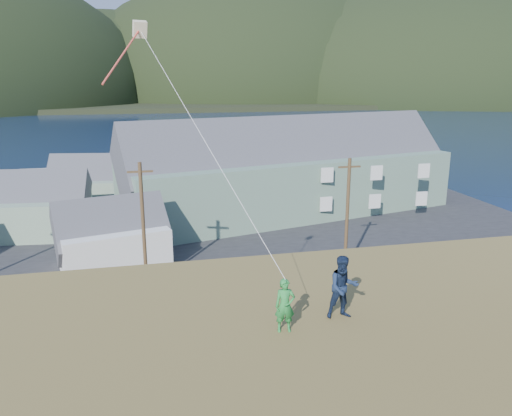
{
  "coord_description": "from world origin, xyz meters",
  "views": [
    {
      "loc": [
        -1.18,
        -29.95,
        13.79
      ],
      "look_at": [
        2.97,
        -11.47,
        8.8
      ],
      "focal_mm": 35.0,
      "sensor_mm": 36.0,
      "label": 1
    }
  ],
  "objects_px": {
    "kite_flyer_green": "(285,306)",
    "lodge": "(291,169)",
    "shed_palegreen_near": "(32,207)",
    "kite_flyer_navy": "(343,287)",
    "shed_palegreen_far": "(100,183)",
    "shed_white": "(112,236)",
    "wharf": "(110,177)"
  },
  "relations": [
    {
      "from": "kite_flyer_green",
      "to": "lodge",
      "type": "bearing_deg",
      "value": 79.55
    },
    {
      "from": "shed_palegreen_near",
      "to": "kite_flyer_navy",
      "type": "distance_m",
      "value": 37.65
    },
    {
      "from": "shed_palegreen_far",
      "to": "lodge",
      "type": "bearing_deg",
      "value": -10.63
    },
    {
      "from": "lodge",
      "to": "shed_white",
      "type": "xyz_separation_m",
      "value": [
        -17.2,
        -11.64,
        -2.21
      ]
    },
    {
      "from": "wharf",
      "to": "kite_flyer_navy",
      "type": "relative_size",
      "value": 14.25
    },
    {
      "from": "shed_palegreen_far",
      "to": "kite_flyer_green",
      "type": "bearing_deg",
      "value": -70.48
    },
    {
      "from": "shed_white",
      "to": "shed_palegreen_far",
      "type": "bearing_deg",
      "value": 82.01
    },
    {
      "from": "wharf",
      "to": "shed_palegreen_near",
      "type": "xyz_separation_m",
      "value": [
        -5.22,
        -23.94,
        2.21
      ]
    },
    {
      "from": "wharf",
      "to": "shed_white",
      "type": "relative_size",
      "value": 2.88
    },
    {
      "from": "kite_flyer_navy",
      "to": "lodge",
      "type": "bearing_deg",
      "value": 77.66
    },
    {
      "from": "shed_palegreen_far",
      "to": "kite_flyer_navy",
      "type": "xyz_separation_m",
      "value": [
        10.06,
        -42.9,
        5.41
      ]
    },
    {
      "from": "shed_palegreen_near",
      "to": "wharf",
      "type": "bearing_deg",
      "value": 83.29
    },
    {
      "from": "shed_palegreen_near",
      "to": "shed_white",
      "type": "relative_size",
      "value": 1.13
    },
    {
      "from": "kite_flyer_green",
      "to": "kite_flyer_navy",
      "type": "height_order",
      "value": "kite_flyer_navy"
    },
    {
      "from": "shed_palegreen_near",
      "to": "kite_flyer_navy",
      "type": "height_order",
      "value": "kite_flyer_navy"
    },
    {
      "from": "shed_palegreen_far",
      "to": "kite_flyer_green",
      "type": "height_order",
      "value": "kite_flyer_green"
    },
    {
      "from": "kite_flyer_green",
      "to": "kite_flyer_navy",
      "type": "xyz_separation_m",
      "value": [
        1.8,
        0.4,
        0.17
      ]
    },
    {
      "from": "shed_white",
      "to": "kite_flyer_navy",
      "type": "distance_m",
      "value": 26.31
    },
    {
      "from": "lodge",
      "to": "shed_palegreen_far",
      "type": "bearing_deg",
      "value": 146.95
    },
    {
      "from": "lodge",
      "to": "kite_flyer_green",
      "type": "xyz_separation_m",
      "value": [
        -11.13,
        -36.49,
        3.28
      ]
    },
    {
      "from": "lodge",
      "to": "wharf",
      "type": "bearing_deg",
      "value": 117.83
    },
    {
      "from": "shed_white",
      "to": "kite_flyer_green",
      "type": "relative_size",
      "value": 6.13
    },
    {
      "from": "lodge",
      "to": "kite_flyer_navy",
      "type": "relative_size",
      "value": 19.57
    },
    {
      "from": "kite_flyer_navy",
      "to": "wharf",
      "type": "bearing_deg",
      "value": 101.96
    },
    {
      "from": "shed_white",
      "to": "kite_flyer_green",
      "type": "bearing_deg",
      "value": -91.02
    },
    {
      "from": "lodge",
      "to": "kite_flyer_green",
      "type": "height_order",
      "value": "lodge"
    },
    {
      "from": "shed_palegreen_near",
      "to": "kite_flyer_navy",
      "type": "xyz_separation_m",
      "value": [
        15.23,
        -33.99,
        5.45
      ]
    },
    {
      "from": "wharf",
      "to": "shed_palegreen_near",
      "type": "distance_m",
      "value": 24.6
    },
    {
      "from": "shed_palegreen_near",
      "to": "shed_white",
      "type": "height_order",
      "value": "shed_palegreen_near"
    },
    {
      "from": "lodge",
      "to": "shed_palegreen_far",
      "type": "relative_size",
      "value": 3.16
    },
    {
      "from": "shed_palegreen_near",
      "to": "shed_palegreen_far",
      "type": "distance_m",
      "value": 10.3
    },
    {
      "from": "wharf",
      "to": "kite_flyer_green",
      "type": "bearing_deg",
      "value": -81.99
    }
  ]
}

